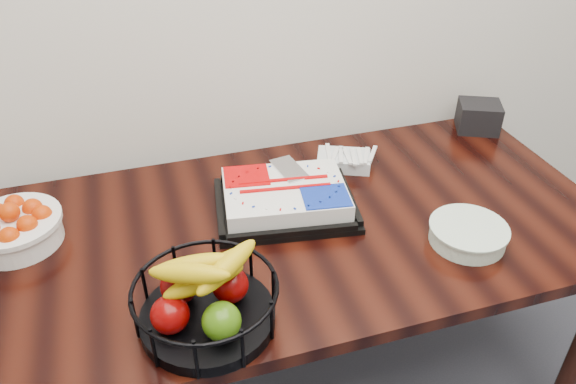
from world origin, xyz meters
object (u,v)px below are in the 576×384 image
object	(u,v)px
tangerine_bowl	(13,222)
plate_stack	(468,234)
napkin_box	(478,116)
cake_tray	(285,198)
fruit_basket	(206,300)
table	(303,245)

from	to	relation	value
tangerine_bowl	plate_stack	distance (m)	1.25
plate_stack	napkin_box	xyz separation A→B (m)	(0.40, 0.57, 0.03)
cake_tray	tangerine_bowl	xyz separation A→B (m)	(-0.75, 0.07, 0.03)
tangerine_bowl	fruit_basket	size ratio (longest dim) A/B	0.76
fruit_basket	plate_stack	bearing A→B (deg)	6.22
table	plate_stack	size ratio (longest dim) A/B	8.31
table	napkin_box	xyz separation A→B (m)	(0.80, 0.35, 0.14)
table	cake_tray	size ratio (longest dim) A/B	3.98
table	tangerine_bowl	distance (m)	0.81
table	napkin_box	size ratio (longest dim) A/B	12.20
table	fruit_basket	size ratio (longest dim) A/B	5.36
table	fruit_basket	bearing A→B (deg)	-138.39
cake_tray	table	bearing A→B (deg)	-68.51
table	plate_stack	bearing A→B (deg)	-28.31
tangerine_bowl	table	bearing A→B (deg)	-10.78
napkin_box	fruit_basket	bearing A→B (deg)	-150.28
cake_tray	plate_stack	bearing A→B (deg)	-34.41
table	cake_tray	distance (m)	0.15
cake_tray	tangerine_bowl	bearing A→B (deg)	174.81
fruit_basket	napkin_box	xyz separation A→B (m)	(1.14, 0.65, -0.02)
tangerine_bowl	fruit_basket	world-z (taller)	fruit_basket
cake_tray	fruit_basket	size ratio (longest dim) A/B	1.35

